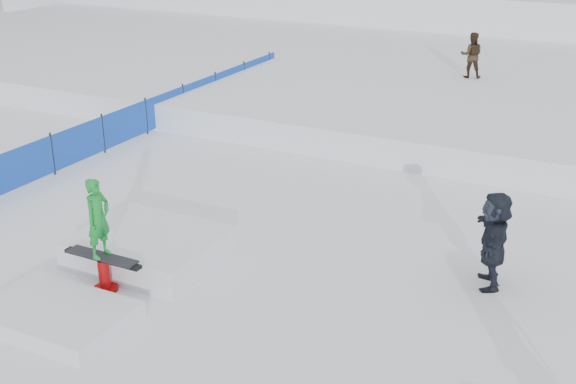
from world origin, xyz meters
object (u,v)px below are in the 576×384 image
at_px(safety_fence, 146,116).
at_px(walker_olive, 472,55).
at_px(spectator_dark, 494,240).
at_px(jib_rail_feature, 125,261).

bearing_deg(safety_fence, walker_olive, 47.41).
xyz_separation_m(safety_fence, spectator_dark, (11.00, -4.50, 0.35)).
bearing_deg(spectator_dark, jib_rail_feature, -80.77).
relative_size(safety_fence, jib_rail_feature, 3.64).
bearing_deg(spectator_dark, safety_fence, -127.25).
bearing_deg(spectator_dark, walker_olive, -179.42).
xyz_separation_m(safety_fence, walker_olive, (7.48, 8.14, 1.02)).
relative_size(safety_fence, spectator_dark, 8.92).
bearing_deg(safety_fence, jib_rail_feature, -55.30).
distance_m(safety_fence, spectator_dark, 11.89).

